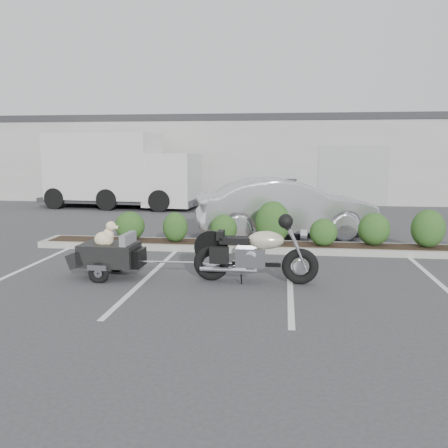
# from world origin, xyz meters

# --- Properties ---
(ground) EXTENTS (90.00, 90.00, 0.00)m
(ground) POSITION_xyz_m (0.00, 0.00, 0.00)
(ground) COLOR #38383A
(ground) RESTS_ON ground
(planter_kerb) EXTENTS (12.00, 1.00, 0.15)m
(planter_kerb) POSITION_xyz_m (1.00, 2.20, 0.07)
(planter_kerb) COLOR #9E9E93
(planter_kerb) RESTS_ON ground
(building) EXTENTS (26.00, 10.00, 4.00)m
(building) POSITION_xyz_m (0.00, 17.00, 2.00)
(building) COLOR #9EA099
(building) RESTS_ON ground
(motorcycle) EXTENTS (2.31, 0.78, 1.32)m
(motorcycle) POSITION_xyz_m (0.55, -0.71, 0.53)
(motorcycle) COLOR black
(motorcycle) RESTS_ON ground
(pet_trailer) EXTENTS (1.84, 1.02, 1.10)m
(pet_trailer) POSITION_xyz_m (-2.23, -0.69, 0.46)
(pet_trailer) COLOR black
(pet_trailer) RESTS_ON ground
(sedan) EXTENTS (5.22, 2.91, 1.63)m
(sedan) POSITION_xyz_m (1.12, 4.00, 0.82)
(sedan) COLOR silver
(sedan) RESTS_ON ground
(dumpster) EXTENTS (1.95, 1.41, 1.22)m
(dumpster) POSITION_xyz_m (0.60, 10.27, 0.62)
(dumpster) COLOR navy
(dumpster) RESTS_ON ground
(delivery_truck) EXTENTS (6.92, 2.83, 3.09)m
(delivery_truck) POSITION_xyz_m (-5.75, 10.08, 1.48)
(delivery_truck) COLOR beige
(delivery_truck) RESTS_ON ground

